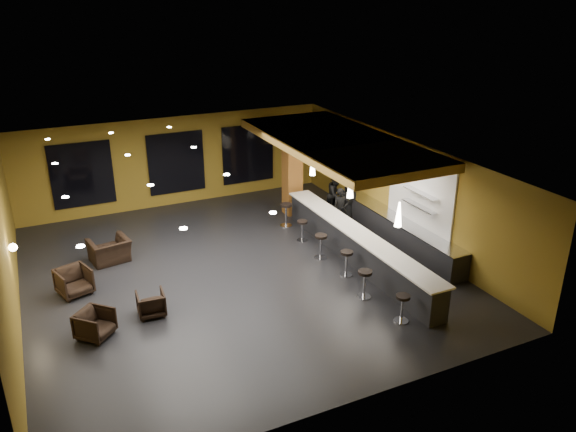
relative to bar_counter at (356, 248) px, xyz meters
name	(u,v)px	position (x,y,z in m)	size (l,w,h in m)	color
floor	(236,273)	(-3.65, 1.00, -0.55)	(12.00, 13.00, 0.10)	black
ceiling	(231,159)	(-3.65, 1.00, 3.05)	(12.00, 13.00, 0.10)	black
wall_back	(175,161)	(-3.65, 7.55, 1.25)	(12.00, 0.10, 3.50)	olive
wall_front	(350,334)	(-3.65, -5.55, 1.25)	(12.00, 0.10, 3.50)	olive
wall_left	(6,258)	(-9.70, 1.00, 1.25)	(0.10, 13.00, 3.50)	olive
wall_right	(403,189)	(2.40, 1.00, 1.25)	(0.10, 13.00, 3.50)	olive
wood_soffit	(337,142)	(0.35, 2.00, 2.86)	(3.60, 8.00, 0.28)	#A97C31
window_left	(82,175)	(-7.15, 7.44, 1.20)	(2.20, 0.06, 2.40)	black
window_center	(176,163)	(-3.65, 7.44, 1.20)	(2.20, 0.06, 2.40)	black
window_right	(248,154)	(-0.65, 7.44, 1.20)	(2.20, 0.06, 2.40)	black
tile_backsplash	(420,192)	(2.31, 0.00, 1.50)	(0.06, 3.20, 2.40)	white
bar_counter	(356,248)	(0.00, 0.00, 0.00)	(0.60, 8.00, 1.00)	black
bar_top	(357,232)	(0.00, 0.00, 0.52)	(0.78, 8.10, 0.05)	white
prep_counter	(399,233)	(2.00, 0.50, -0.07)	(0.70, 6.00, 0.86)	black
prep_top	(400,220)	(2.00, 0.50, 0.39)	(0.72, 6.00, 0.03)	silver
wall_shelf_lower	(420,206)	(2.17, -0.20, 1.10)	(0.30, 1.50, 0.03)	silver
wall_shelf_upper	(421,193)	(2.17, -0.20, 1.55)	(0.30, 1.50, 0.03)	silver
column	(292,169)	(0.00, 4.60, 1.25)	(0.60, 0.60, 3.50)	brown
wall_sconce	(13,247)	(-9.53, 1.50, 1.30)	(0.22, 0.22, 0.22)	#FFE5B2
pendant_0	(399,214)	(0.00, -2.00, 1.85)	(0.20, 0.20, 0.70)	white
pendant_1	(350,187)	(0.00, 0.50, 1.85)	(0.20, 0.20, 0.70)	white
pendant_2	(313,165)	(0.00, 3.00, 1.85)	(0.20, 0.20, 0.70)	white
staff_a	(341,209)	(0.88, 2.48, 0.26)	(0.56, 0.36, 1.52)	black
staff_b	(336,195)	(1.33, 3.61, 0.37)	(0.84, 0.66, 1.73)	black
staff_c	(349,201)	(1.60, 3.11, 0.25)	(0.73, 0.48, 1.50)	black
armchair_a	(95,324)	(-7.97, -0.74, -0.14)	(0.77, 0.79, 0.72)	black
armchair_b	(151,303)	(-6.50, -0.31, -0.17)	(0.70, 0.72, 0.65)	black
armchair_c	(74,282)	(-8.20, 1.68, -0.11)	(0.84, 0.87, 0.79)	black
armchair_d	(110,251)	(-6.98, 3.35, -0.12)	(1.17, 1.02, 0.76)	black
bar_stool_0	(402,305)	(-0.74, -3.42, -0.01)	(0.39, 0.39, 0.77)	silver
bar_stool_1	(365,280)	(-0.95, -1.96, 0.02)	(0.41, 0.41, 0.82)	silver
bar_stool_2	(346,260)	(-0.73, -0.62, 0.00)	(0.40, 0.40, 0.79)	silver
bar_stool_3	(321,243)	(-0.87, 0.71, 0.02)	(0.41, 0.41, 0.81)	silver
bar_stool_4	(302,228)	(-0.80, 2.16, -0.03)	(0.37, 0.37, 0.73)	silver
bar_stool_5	(286,212)	(-0.76, 3.55, 0.05)	(0.44, 0.44, 0.86)	silver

